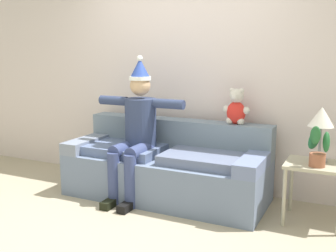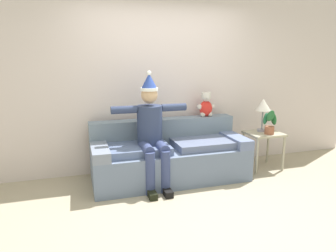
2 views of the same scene
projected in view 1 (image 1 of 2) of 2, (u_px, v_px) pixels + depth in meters
The scene contains 8 objects.
ground_plane at pixel (117, 233), 3.55m from camera, with size 10.00×10.00×0.00m, color tan.
back_wall at pixel (187, 71), 4.67m from camera, with size 7.00×0.10×2.70m, color silver.
couch at pixel (167, 167), 4.40m from camera, with size 2.16×0.87×0.82m.
person_seated at pixel (136, 127), 4.29m from camera, with size 1.02×0.77×1.53m.
teddy_bear at pixel (236, 108), 4.22m from camera, with size 0.29×0.17×0.38m.
side_table at pixel (315, 173), 3.69m from camera, with size 0.52×0.46×0.57m.
table_lamp at pixel (322, 119), 3.67m from camera, with size 0.24×0.24×0.51m.
potted_plant at pixel (318, 148), 3.54m from camera, with size 0.22×0.24×0.39m.
Camera 1 is at (1.84, -2.79, 1.58)m, focal length 43.05 mm.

